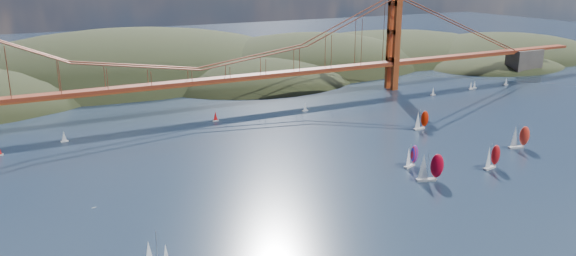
# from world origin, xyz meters

# --- Properties ---
(headlands) EXTENTS (725.00, 225.00, 96.00)m
(headlands) POSITION_xyz_m (44.95, 278.29, -12.46)
(headlands) COLOR black
(headlands) RESTS_ON ground
(bridge) EXTENTS (552.00, 12.00, 55.00)m
(bridge) POSITION_xyz_m (-1.75, 180.00, 32.23)
(bridge) COLOR maroon
(bridge) RESTS_ON ground
(racer_0) EXTENTS (9.74, 6.16, 10.90)m
(racer_0) POSITION_xyz_m (37.64, 53.09, 5.15)
(racer_0) COLOR silver
(racer_0) RESTS_ON ground
(racer_1) EXTENTS (8.56, 4.38, 9.61)m
(racer_1) POSITION_xyz_m (66.18, 52.11, 4.54)
(racer_1) COLOR silver
(racer_1) RESTS_ON ground
(racer_2) EXTENTS (9.11, 4.91, 10.22)m
(racer_2) POSITION_xyz_m (94.34, 64.05, 4.83)
(racer_2) COLOR white
(racer_2) RESTS_ON ground
(racer_3) EXTENTS (8.19, 3.42, 9.35)m
(racer_3) POSITION_xyz_m (77.70, 104.05, 4.42)
(racer_3) COLOR white
(racer_3) RESTS_ON ground
(racer_rwb) EXTENTS (7.88, 4.93, 8.81)m
(racer_rwb) POSITION_xyz_m (41.51, 67.36, 4.16)
(racer_rwb) COLOR silver
(racer_rwb) RESTS_ON ground
(distant_boat_3) EXTENTS (3.00, 2.00, 4.70)m
(distant_boat_3) POSITION_xyz_m (-67.70, 159.00, 2.41)
(distant_boat_3) COLOR silver
(distant_boat_3) RESTS_ON ground
(distant_boat_4) EXTENTS (3.00, 2.00, 4.70)m
(distant_boat_4) POSITION_xyz_m (130.04, 154.37, 2.41)
(distant_boat_4) COLOR silver
(distant_boat_4) RESTS_ON ground
(distant_boat_5) EXTENTS (3.00, 2.00, 4.70)m
(distant_boat_5) POSITION_xyz_m (160.97, 156.10, 2.41)
(distant_boat_5) COLOR silver
(distant_boat_5) RESTS_ON ground
(distant_boat_6) EXTENTS (3.00, 2.00, 4.70)m
(distant_boat_6) POSITION_xyz_m (165.36, 157.54, 2.41)
(distant_boat_6) COLOR silver
(distant_boat_6) RESTS_ON ground
(distant_boat_7) EXTENTS (3.00, 2.00, 4.70)m
(distant_boat_7) POSITION_xyz_m (189.98, 155.42, 2.41)
(distant_boat_7) COLOR silver
(distant_boat_7) RESTS_ON ground
(distant_boat_8) EXTENTS (3.00, 2.00, 4.70)m
(distant_boat_8) POSITION_xyz_m (47.56, 157.11, 2.41)
(distant_boat_8) COLOR silver
(distant_boat_8) RESTS_ON ground
(distant_boat_9) EXTENTS (3.00, 2.00, 4.70)m
(distant_boat_9) POSITION_xyz_m (0.32, 160.39, 2.41)
(distant_boat_9) COLOR silver
(distant_boat_9) RESTS_ON ground
(gull) EXTENTS (0.90, 0.25, 0.17)m
(gull) POSITION_xyz_m (-74.71, 33.25, 21.41)
(gull) COLOR white
(gull) RESTS_ON ground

